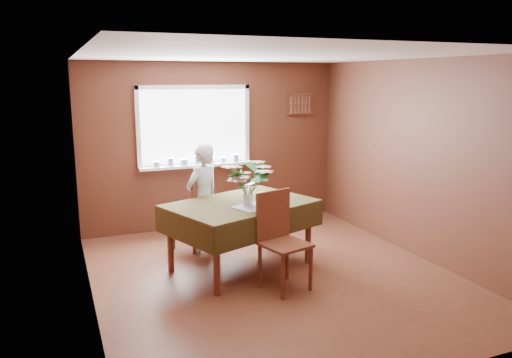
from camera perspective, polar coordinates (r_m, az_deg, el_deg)
name	(u,v)px	position (r m, az deg, el deg)	size (l,w,h in m)	color
floor	(274,276)	(5.92, 2.06, -11.01)	(4.50, 4.50, 0.00)	#592E1E
ceiling	(276,55)	(5.47, 2.26, 13.95)	(4.50, 4.50, 0.00)	white
wall_back	(214,146)	(7.64, -4.86, 3.83)	(4.00, 4.00, 0.00)	brown
wall_front	(407,225)	(3.69, 16.84, -5.01)	(4.00, 4.00, 0.00)	brown
wall_left	(86,185)	(5.08, -18.83, -0.65)	(4.50, 4.50, 0.00)	brown
wall_right	(419,160)	(6.63, 18.10, 2.13)	(4.50, 4.50, 0.00)	brown
window_assembly	(196,141)	(7.49, -6.93, 4.36)	(1.72, 0.20, 1.22)	white
spoon_rack	(300,104)	(8.10, 5.07, 8.53)	(0.44, 0.05, 0.33)	brown
dining_table	(241,211)	(5.96, -1.74, -3.63)	(1.95, 1.63, 0.82)	brown
chair_far	(197,211)	(6.68, -6.77, -3.61)	(0.58, 0.58, 0.98)	brown
chair_near	(280,237)	(5.46, 2.76, -6.59)	(0.56, 0.56, 1.06)	brown
seated_woman	(203,199)	(6.54, -6.11, -2.24)	(0.52, 0.34, 1.44)	white
flower_bouquet	(248,179)	(5.71, -0.94, 0.03)	(0.57, 0.57, 0.49)	white
side_plate	(265,194)	(6.35, 1.03, -1.68)	(0.21, 0.21, 0.01)	white
table_knife	(261,203)	(5.86, 0.57, -2.80)	(0.02, 0.21, 0.00)	silver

